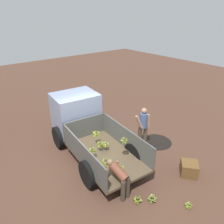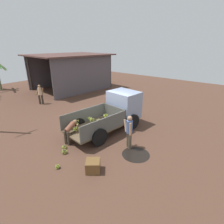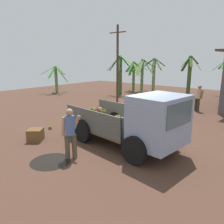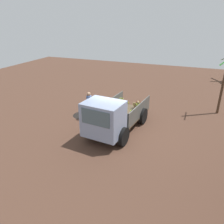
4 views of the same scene
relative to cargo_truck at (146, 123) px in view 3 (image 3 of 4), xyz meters
name	(u,v)px [view 3 (image 3 of 4)]	position (x,y,z in m)	size (l,w,h in m)	color
ground	(126,143)	(-1.00, 0.30, -1.06)	(36.00, 36.00, 0.00)	#503427
mud_patch_0	(51,161)	(-1.89, -2.48, -1.05)	(1.26, 1.26, 0.01)	black
cargo_truck	(146,123)	(0.00, 0.00, 0.00)	(4.70, 2.41, 2.04)	brown
utility_pole	(117,66)	(-5.25, 5.10, 1.65)	(1.24, 0.14, 5.18)	#493222
banana_palm_0	(189,75)	(-3.55, 13.10, 0.73)	(2.02, 1.89, 3.43)	#3E5C2B
banana_palm_1	(154,74)	(-7.23, 13.41, 0.66)	(2.38, 2.61, 3.23)	#728751
banana_palm_2	(56,79)	(-13.77, 6.54, 0.29)	(2.36, 2.30, 2.50)	#61884C
banana_palm_4	(120,74)	(-8.42, 9.49, 0.75)	(2.58, 1.94, 3.46)	#3E5C30
banana_palm_5	(134,74)	(-8.70, 12.08, 0.61)	(2.59, 2.32, 2.91)	#587539
banana_palm_6	(142,76)	(-6.50, 10.10, 0.65)	(1.93, 2.36, 3.13)	#567B46
person_foreground_visitor	(70,131)	(-1.61, -1.88, -0.15)	(0.43, 0.64, 1.64)	brown
person_worker_loading	(93,115)	(-3.07, 0.64, -0.38)	(0.81, 0.63, 1.10)	#40372C
person_bystander_near_shed	(198,97)	(-0.78, 7.44, -0.17)	(0.58, 0.55, 1.59)	#372D25
banana_bunch_on_ground_0	(72,127)	(-3.89, 0.07, -0.94)	(0.28, 0.28, 0.21)	brown
banana_bunch_on_ground_1	(81,127)	(-3.64, 0.42, -0.96)	(0.25, 0.25, 0.18)	brown
banana_bunch_on_ground_2	(50,127)	(-4.68, -0.56, -0.96)	(0.20, 0.20, 0.17)	brown
wooden_crate_0	(36,135)	(-3.88, -1.76, -0.82)	(0.54, 0.54, 0.47)	brown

